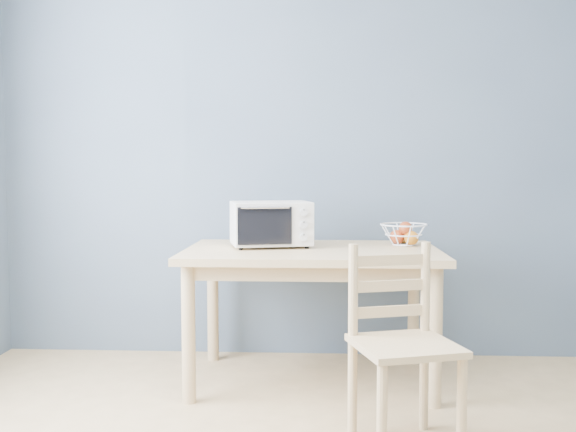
{
  "coord_description": "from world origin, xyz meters",
  "views": [
    {
      "loc": [
        0.05,
        -1.84,
        1.18
      ],
      "look_at": [
        -0.13,
        1.72,
        0.93
      ],
      "focal_mm": 40.0,
      "sensor_mm": 36.0,
      "label": 1
    }
  ],
  "objects_px": {
    "dining_table": "(312,267)",
    "toaster_oven": "(268,223)",
    "dining_chair": "(401,348)",
    "fruit_basket": "(404,234)"
  },
  "relations": [
    {
      "from": "fruit_basket",
      "to": "toaster_oven",
      "type": "bearing_deg",
      "value": -171.72
    },
    {
      "from": "dining_chair",
      "to": "fruit_basket",
      "type": "bearing_deg",
      "value": 65.67
    },
    {
      "from": "fruit_basket",
      "to": "dining_table",
      "type": "bearing_deg",
      "value": -161.47
    },
    {
      "from": "toaster_oven",
      "to": "fruit_basket",
      "type": "xyz_separation_m",
      "value": [
        0.78,
        0.11,
        -0.07
      ]
    },
    {
      "from": "dining_table",
      "to": "toaster_oven",
      "type": "bearing_deg",
      "value": 165.68
    },
    {
      "from": "dining_table",
      "to": "dining_chair",
      "type": "height_order",
      "value": "dining_chair"
    },
    {
      "from": "toaster_oven",
      "to": "dining_chair",
      "type": "bearing_deg",
      "value": -67.9
    },
    {
      "from": "fruit_basket",
      "to": "dining_chair",
      "type": "distance_m",
      "value": 1.09
    },
    {
      "from": "dining_table",
      "to": "toaster_oven",
      "type": "height_order",
      "value": "toaster_oven"
    },
    {
      "from": "toaster_oven",
      "to": "fruit_basket",
      "type": "height_order",
      "value": "toaster_oven"
    }
  ]
}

